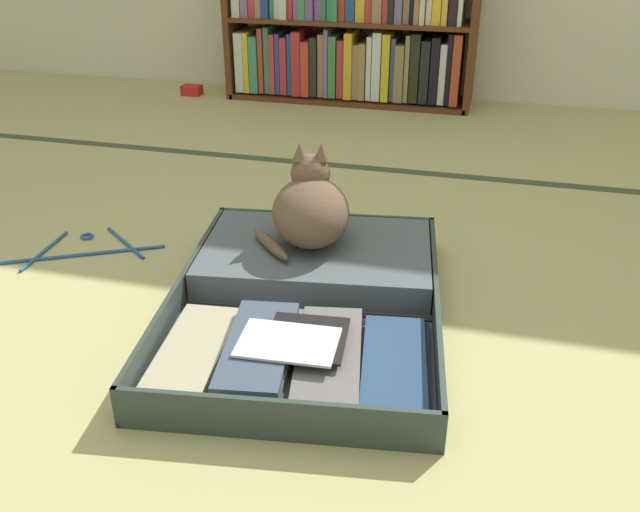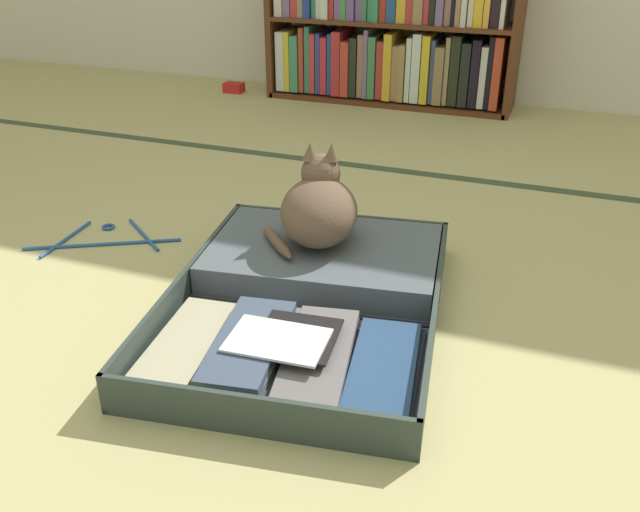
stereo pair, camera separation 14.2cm
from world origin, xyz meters
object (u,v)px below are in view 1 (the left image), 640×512
bookshelf (349,25)px  clothes_hanger (85,248)px  black_cat (310,208)px  open_suitcase (309,292)px  small_red_pouch (192,90)px

bookshelf → clothes_hanger: bearing=-101.7°
bookshelf → clothes_hanger: (-0.38, -1.85, -0.37)m
bookshelf → black_cat: 1.84m
bookshelf → black_cat: size_ratio=3.88×
bookshelf → open_suitcase: 2.04m
open_suitcase → clothes_hanger: open_suitcase is taller
bookshelf → open_suitcase: bearing=-80.3°
open_suitcase → black_cat: (-0.05, 0.18, 0.15)m
clothes_hanger → black_cat: bearing=3.9°
open_suitcase → clothes_hanger: bearing=169.5°
open_suitcase → small_red_pouch: 2.20m
open_suitcase → small_red_pouch: open_suitcase is taller
bookshelf → small_red_pouch: bookshelf is taller
clothes_hanger → small_red_pouch: bearing=103.9°
small_red_pouch → bookshelf: bearing=7.4°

